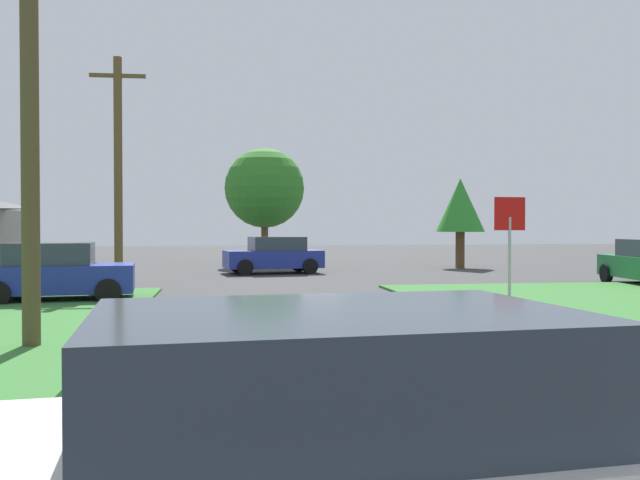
{
  "coord_description": "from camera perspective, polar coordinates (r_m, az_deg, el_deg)",
  "views": [
    {
      "loc": [
        -1.7,
        -16.43,
        2.04
      ],
      "look_at": [
        1.07,
        2.45,
        1.68
      ],
      "focal_mm": 38.04,
      "sensor_mm": 36.0,
      "label": 1
    }
  ],
  "objects": [
    {
      "name": "parked_car_near_building",
      "position": [
        19.84,
        -21.31,
        -2.57
      ],
      "size": [
        4.16,
        2.38,
        1.62
      ],
      "rotation": [
        0.0,
        0.0,
        0.1
      ],
      "color": "navy",
      "rests_on": "ground"
    },
    {
      "name": "car_behind_on_main_road",
      "position": [
        3.74,
        4.85,
        -18.24
      ],
      "size": [
        4.58,
        2.42,
        1.62
      ],
      "rotation": [
        0.0,
        0.0,
        0.09
      ],
      "color": "white",
      "rests_on": "ground"
    },
    {
      "name": "car_approaching_junction",
      "position": [
        30.01,
        -3.89,
        -1.28
      ],
      "size": [
        4.45,
        2.67,
        1.62
      ],
      "rotation": [
        0.0,
        0.0,
        3.29
      ],
      "color": "navy",
      "rests_on": "ground"
    },
    {
      "name": "utility_pole_mid",
      "position": [
        23.38,
        -16.62,
        5.73
      ],
      "size": [
        1.8,
        0.27,
        7.64
      ],
      "color": "brown",
      "rests_on": "ground"
    },
    {
      "name": "stop_sign",
      "position": [
        16.32,
        15.67,
        0.68
      ],
      "size": [
        0.77,
        0.1,
        2.74
      ],
      "rotation": [
        0.0,
        0.0,
        3.22
      ],
      "color": "#9EA0A8",
      "rests_on": "ground"
    },
    {
      "name": "lane_stripe_center",
      "position": [
        8.84,
        3.04,
        -12.24
      ],
      "size": [
        0.2,
        14.0,
        0.01
      ],
      "primitive_type": "cube",
      "color": "yellow",
      "rests_on": "ground"
    },
    {
      "name": "utility_pole_near",
      "position": [
        12.45,
        -23.25,
        12.63
      ],
      "size": [
        1.8,
        0.3,
        8.86
      ],
      "color": "#4D4226",
      "rests_on": "ground"
    },
    {
      "name": "oak_tree_left",
      "position": [
        34.56,
        11.71,
        2.81
      ],
      "size": [
        2.43,
        2.43,
        4.49
      ],
      "color": "brown",
      "rests_on": "ground"
    },
    {
      "name": "ground_plane",
      "position": [
        16.65,
        -2.43,
        -5.97
      ],
      "size": [
        120.0,
        120.0,
        0.0
      ],
      "primitive_type": "plane",
      "color": "#3A3A3A"
    },
    {
      "name": "pine_tree_center",
      "position": [
        36.4,
        -4.68,
        4.36
      ],
      "size": [
        4.25,
        4.25,
        6.27
      ],
      "color": "brown",
      "rests_on": "ground"
    }
  ]
}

